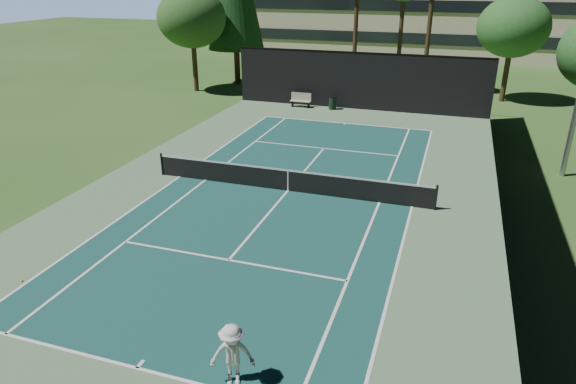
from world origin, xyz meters
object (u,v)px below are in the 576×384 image
object	(u,v)px
player	(232,355)
tennis_ball_a	(22,281)
tennis_net	(288,180)
tennis_ball_c	(307,170)
tennis_ball_d	(228,155)
trash_bin	(333,103)
park_bench	(301,100)
tennis_ball_b	(223,164)

from	to	relation	value
player	tennis_ball_a	xyz separation A→B (m)	(-8.17, 1.89, -0.79)
tennis_net	tennis_ball_c	bearing A→B (deg)	88.19
tennis_ball_d	tennis_ball_a	bearing A→B (deg)	-94.79
player	trash_bin	distance (m)	27.21
tennis_ball_d	park_bench	world-z (taller)	park_bench
player	tennis_ball_a	world-z (taller)	player
tennis_net	player	bearing A→B (deg)	-77.95
tennis_ball_a	tennis_ball_b	world-z (taller)	tennis_ball_a
tennis_net	trash_bin	xyz separation A→B (m)	(-1.70, 15.34, -0.08)
player	tennis_ball_b	distance (m)	15.44
player	tennis_ball_b	bearing A→B (deg)	97.87
tennis_net	tennis_ball_a	bearing A→B (deg)	-120.54
tennis_ball_c	tennis_ball_d	distance (m)	4.76
park_bench	trash_bin	size ratio (longest dim) A/B	1.59
tennis_ball_b	trash_bin	world-z (taller)	trash_bin
tennis_ball_a	park_bench	size ratio (longest dim) A/B	0.05
tennis_ball_a	tennis_ball_d	size ratio (longest dim) A/B	1.12
tennis_net	trash_bin	world-z (taller)	tennis_net
tennis_net	tennis_ball_a	world-z (taller)	tennis_net
player	tennis_ball_c	xyz separation A→B (m)	(-2.38, 14.28, -0.79)
tennis_ball_c	park_bench	distance (m)	13.30
player	tennis_ball_b	world-z (taller)	player
player	tennis_ball_d	bearing A→B (deg)	96.77
tennis_net	tennis_ball_d	xyz separation A→B (m)	(-4.59, 3.63, -0.52)
tennis_ball_c	tennis_ball_a	bearing A→B (deg)	-115.04
tennis_ball_a	tennis_net	bearing A→B (deg)	59.46
player	park_bench	world-z (taller)	player
park_bench	tennis_ball_b	bearing A→B (deg)	-90.91
tennis_ball_b	park_bench	size ratio (longest dim) A/B	0.04
player	tennis_ball_d	size ratio (longest dim) A/B	25.23
tennis_ball_c	tennis_ball_d	bearing A→B (deg)	169.06
tennis_net	tennis_ball_b	distance (m)	4.90
tennis_ball_b	tennis_ball_c	distance (m)	4.40
tennis_ball_c	trash_bin	bearing A→B (deg)	98.07
tennis_ball_a	trash_bin	distance (m)	25.32
tennis_ball_a	tennis_ball_c	distance (m)	13.67
tennis_ball_a	trash_bin	world-z (taller)	trash_bin
tennis_net	park_bench	xyz separation A→B (m)	(-4.09, 15.34, -0.01)
park_bench	tennis_net	bearing A→B (deg)	-75.07
tennis_net	park_bench	distance (m)	15.87
tennis_net	tennis_ball_a	xyz separation A→B (m)	(-5.70, -9.66, -0.52)
tennis_ball_d	tennis_ball_b	bearing A→B (deg)	-77.62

